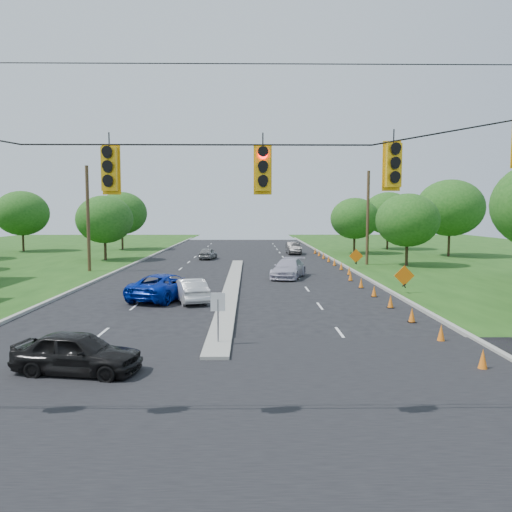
{
  "coord_description": "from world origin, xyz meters",
  "views": [
    {
      "loc": [
        1.19,
        -12.55,
        5.06
      ],
      "look_at": [
        1.53,
        13.28,
        2.8
      ],
      "focal_mm": 35.0,
      "sensor_mm": 36.0,
      "label": 1
    }
  ],
  "objects": [
    {
      "name": "silver_car_oncoming",
      "position": [
        -3.32,
        41.5,
        0.63
      ],
      "size": [
        1.98,
        3.86,
        1.26
      ],
      "primitive_type": "imported",
      "rotation": [
        0.0,
        0.0,
        3.0
      ],
      "color": "gray",
      "rests_on": "ground"
    },
    {
      "name": "cone_4",
      "position": [
        8.69,
        17.0,
        0.35
      ],
      "size": [
        0.32,
        0.32,
        0.7
      ],
      "primitive_type": "cone",
      "color": "orange",
      "rests_on": "ground"
    },
    {
      "name": "cone_7",
      "position": [
        9.29,
        27.5,
        0.35
      ],
      "size": [
        0.32,
        0.32,
        0.7
      ],
      "primitive_type": "cone",
      "color": "orange",
      "rests_on": "ground"
    },
    {
      "name": "cross_street",
      "position": [
        0.0,
        0.0,
        0.0
      ],
      "size": [
        160.0,
        14.0,
        0.02
      ],
      "primitive_type": "cube",
      "color": "black",
      "rests_on": "ground"
    },
    {
      "name": "tree_4",
      "position": [
        -28.0,
        52.0,
        4.96
      ],
      "size": [
        6.72,
        6.72,
        7.84
      ],
      "color": "black",
      "rests_on": "ground"
    },
    {
      "name": "tree_10",
      "position": [
        24.0,
        44.0,
        5.58
      ],
      "size": [
        7.56,
        7.56,
        8.82
      ],
      "color": "black",
      "rests_on": "ground"
    },
    {
      "name": "cone_1",
      "position": [
        8.69,
        6.5,
        0.35
      ],
      "size": [
        0.32,
        0.32,
        0.7
      ],
      "primitive_type": "cone",
      "color": "orange",
      "rests_on": "ground"
    },
    {
      "name": "tree_9",
      "position": [
        16.0,
        34.0,
        4.34
      ],
      "size": [
        5.88,
        5.88,
        6.86
      ],
      "color": "black",
      "rests_on": "ground"
    },
    {
      "name": "work_sign_2",
      "position": [
        10.8,
        32.0,
        1.09
      ],
      "size": [
        1.27,
        0.58,
        1.37
      ],
      "color": "black",
      "rests_on": "ground"
    },
    {
      "name": "curb_left",
      "position": [
        -10.1,
        30.0,
        0.0
      ],
      "size": [
        0.25,
        110.0,
        0.16
      ],
      "primitive_type": "cube",
      "color": "gray",
      "rests_on": "ground"
    },
    {
      "name": "cone_6",
      "position": [
        8.69,
        24.0,
        0.35
      ],
      "size": [
        0.32,
        0.32,
        0.7
      ],
      "primitive_type": "cone",
      "color": "orange",
      "rests_on": "ground"
    },
    {
      "name": "cone_2",
      "position": [
        8.69,
        10.0,
        0.35
      ],
      "size": [
        0.32,
        0.32,
        0.7
      ],
      "primitive_type": "cone",
      "color": "orange",
      "rests_on": "ground"
    },
    {
      "name": "ground",
      "position": [
        0.0,
        0.0,
        0.0
      ],
      "size": [
        160.0,
        160.0,
        0.0
      ],
      "primitive_type": "plane",
      "color": "black",
      "rests_on": "ground"
    },
    {
      "name": "cone_11",
      "position": [
        9.29,
        41.5,
        0.35
      ],
      "size": [
        0.32,
        0.32,
        0.7
      ],
      "primitive_type": "cone",
      "color": "orange",
      "rests_on": "ground"
    },
    {
      "name": "cone_0",
      "position": [
        8.69,
        3.0,
        0.35
      ],
      "size": [
        0.32,
        0.32,
        0.7
      ],
      "primitive_type": "cone",
      "color": "orange",
      "rests_on": "ground"
    },
    {
      "name": "silver_car_far",
      "position": [
        4.22,
        25.78,
        0.74
      ],
      "size": [
        3.42,
        5.45,
        1.47
      ],
      "primitive_type": "imported",
      "rotation": [
        0.0,
        0.0,
        -0.29
      ],
      "color": "#B6B1C4",
      "rests_on": "ground"
    },
    {
      "name": "utility_pole_far_right",
      "position": [
        12.5,
        35.0,
        4.5
      ],
      "size": [
        0.28,
        0.28,
        9.0
      ],
      "primitive_type": "cylinder",
      "color": "#422D1C",
      "rests_on": "ground"
    },
    {
      "name": "tree_11",
      "position": [
        20.0,
        55.0,
        4.96
      ],
      "size": [
        6.72,
        6.72,
        7.84
      ],
      "color": "black",
      "rests_on": "ground"
    },
    {
      "name": "median",
      "position": [
        0.0,
        21.0,
        0.0
      ],
      "size": [
        1.0,
        34.0,
        0.18
      ],
      "primitive_type": "cube",
      "color": "gray",
      "rests_on": "ground"
    },
    {
      "name": "cone_8",
      "position": [
        9.29,
        31.0,
        0.35
      ],
      "size": [
        0.32,
        0.32,
        0.7
      ],
      "primitive_type": "cone",
      "color": "orange",
      "rests_on": "ground"
    },
    {
      "name": "cone_3",
      "position": [
        8.69,
        13.5,
        0.35
      ],
      "size": [
        0.32,
        0.32,
        0.7
      ],
      "primitive_type": "cone",
      "color": "orange",
      "rests_on": "ground"
    },
    {
      "name": "cone_10",
      "position": [
        9.29,
        38.0,
        0.35
      ],
      "size": [
        0.32,
        0.32,
        0.7
      ],
      "primitive_type": "cone",
      "color": "orange",
      "rests_on": "ground"
    },
    {
      "name": "utility_pole_far_left",
      "position": [
        -12.5,
        30.0,
        4.5
      ],
      "size": [
        0.28,
        0.28,
        9.0
      ],
      "primitive_type": "cylinder",
      "color": "#422D1C",
      "rests_on": "ground"
    },
    {
      "name": "cone_12",
      "position": [
        9.29,
        45.0,
        0.35
      ],
      "size": [
        0.32,
        0.32,
        0.7
      ],
      "primitive_type": "cone",
      "color": "orange",
      "rests_on": "ground"
    },
    {
      "name": "tree_6",
      "position": [
        -16.0,
        55.0,
        4.96
      ],
      "size": [
        6.72,
        6.72,
        7.84
      ],
      "color": "black",
      "rests_on": "ground"
    },
    {
      "name": "blue_pickup",
      "position": [
        -3.71,
        16.37,
        0.76
      ],
      "size": [
        4.28,
        5.99,
        1.51
      ],
      "primitive_type": "imported",
      "rotation": [
        0.0,
        0.0,
        2.78
      ],
      "color": "#03209E",
      "rests_on": "ground"
    },
    {
      "name": "curb_right",
      "position": [
        10.1,
        30.0,
        0.0
      ],
      "size": [
        0.25,
        110.0,
        0.16
      ],
      "primitive_type": "cube",
      "color": "gray",
      "rests_on": "ground"
    },
    {
      "name": "tree_5",
      "position": [
        -14.0,
        40.0,
        4.34
      ],
      "size": [
        5.88,
        5.88,
        6.86
      ],
      "color": "black",
      "rests_on": "ground"
    },
    {
      "name": "cone_5",
      "position": [
        8.69,
        20.5,
        0.35
      ],
      "size": [
        0.32,
        0.32,
        0.7
      ],
      "primitive_type": "cone",
      "color": "orange",
      "rests_on": "ground"
    },
    {
      "name": "tree_12",
      "position": [
        14.0,
        48.0,
        4.34
      ],
      "size": [
        5.88,
        5.88,
        6.86
      ],
      "color": "black",
      "rests_on": "ground"
    },
    {
      "name": "cone_9",
      "position": [
        9.29,
        34.5,
        0.35
      ],
      "size": [
        0.32,
        0.32,
        0.7
      ],
      "primitive_type": "cone",
      "color": "orange",
      "rests_on": "ground"
    },
    {
      "name": "work_sign_1",
      "position": [
        10.8,
        18.0,
        1.09
      ],
      "size": [
        1.27,
        0.58,
        1.37
      ],
      "color": "black",
      "rests_on": "ground"
    },
    {
      "name": "cone_13",
      "position": [
        9.29,
        48.5,
        0.35
      ],
      "size": [
        0.32,
        0.32,
        0.7
      ],
      "primitive_type": "cone",
      "color": "orange",
      "rests_on": "ground"
    },
    {
      "name": "median_sign",
      "position": [
        0.0,
        6.0,
        1.46
      ],
      "size": [
        0.55,
        0.06,
        2.05
      ],
      "color": "gray",
      "rests_on": "ground"
    },
    {
      "name": "white_sedan",
      "position": [
        -2.19,
        15.52,
        0.66
      ],
      "size": [
        2.63,
        4.26,
        1.33
      ],
      "primitive_type": "imported",
      "rotation": [
        0.0,
        0.0,
        3.47
      ],
      "color": "silver",
      "rests_on": "ground"
    },
    {
      "name": "signal_span",
      "position": [
        -0.05,
        -1.0,
        4.97
      ],
      "size": [
        25.6,
        0.32,
        9.0
      ],
      "color": "#422D1C",
      "rests_on": "ground"
    },
    {
      "name": "black_sedan",
      "position": [
        -4.2,
        2.79,
        0.68
      ],
      "size": [
        4.22,
        2.28,
        1.36
      ],
      "primitive_type": "imported",
      "rotation": [
        0.0,
        0.0,
        1.4
      ],
      "color": "black",
      "rests_on": "ground"
    },
    {
      "name": "dark_car_receding",
      "position": [
        6.55,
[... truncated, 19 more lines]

